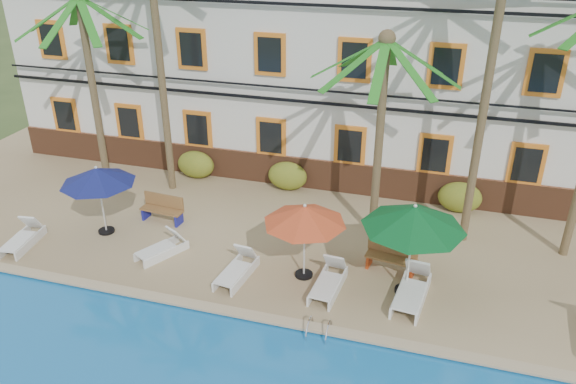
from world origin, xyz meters
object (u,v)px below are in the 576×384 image
(umbrella_red, at_px, (305,215))
(lounger_b, at_px, (163,247))
(palm_b, at_px, (157,35))
(lounger_d, at_px, (329,281))
(umbrella_blue, at_px, (97,176))
(bench_left, at_px, (163,208))
(palm_d, at_px, (492,58))
(lounger_a, at_px, (23,238))
(pool_ladder, at_px, (319,332))
(umbrella_green, at_px, (414,218))
(lounger_c, at_px, (237,269))
(lounger_e, at_px, (412,290))
(palm_a, at_px, (89,66))
(palm_c, at_px, (382,108))
(bench_right, at_px, (392,256))

(umbrella_red, xyz_separation_m, lounger_b, (-4.46, -0.14, -1.76))
(palm_b, height_order, lounger_d, palm_b)
(umbrella_blue, relative_size, lounger_b, 1.38)
(bench_left, bearing_deg, lounger_b, -63.16)
(palm_b, xyz_separation_m, palm_d, (10.74, -0.78, 0.11))
(lounger_a, xyz_separation_m, pool_ladder, (9.95, -1.37, -0.27))
(palm_b, bearing_deg, lounger_d, -33.01)
(umbrella_green, height_order, lounger_c, umbrella_green)
(umbrella_blue, distance_m, lounger_e, 10.19)
(umbrella_green, bearing_deg, lounger_e, -59.62)
(palm_a, distance_m, lounger_c, 9.05)
(palm_c, bearing_deg, bench_right, -66.34)
(lounger_c, height_order, bench_right, bench_right)
(lounger_a, bearing_deg, palm_a, 85.49)
(palm_b, distance_m, palm_c, 8.09)
(umbrella_red, bearing_deg, bench_left, 161.56)
(lounger_e, relative_size, bench_left, 1.38)
(pool_ladder, bearing_deg, umbrella_red, 113.73)
(umbrella_red, distance_m, lounger_e, 3.54)
(bench_right, bearing_deg, lounger_e, -61.22)
(lounger_b, relative_size, bench_left, 1.13)
(palm_c, distance_m, palm_d, 3.30)
(palm_a, distance_m, lounger_e, 13.03)
(palm_b, bearing_deg, umbrella_green, -24.22)
(palm_c, xyz_separation_m, umbrella_green, (1.40, -2.96, -1.93))
(bench_right, xyz_separation_m, pool_ladder, (-1.40, -3.30, -0.47))
(umbrella_blue, bearing_deg, lounger_b, -16.10)
(umbrella_blue, distance_m, bench_right, 9.44)
(umbrella_red, relative_size, bench_right, 1.52)
(lounger_b, distance_m, bench_left, 2.20)
(palm_b, height_order, palm_d, palm_d)
(palm_c, xyz_separation_m, bench_left, (-6.98, -1.19, -3.82))
(lounger_e, height_order, bench_right, lounger_e)
(palm_a, distance_m, palm_b, 2.63)
(palm_a, xyz_separation_m, umbrella_red, (8.61, -3.40, -2.71))
(umbrella_blue, relative_size, umbrella_red, 1.01)
(lounger_b, bearing_deg, umbrella_red, 1.77)
(palm_d, relative_size, umbrella_blue, 3.89)
(lounger_a, bearing_deg, palm_b, 62.82)
(umbrella_red, relative_size, umbrella_green, 0.85)
(palm_b, xyz_separation_m, lounger_c, (4.50, -4.82, -5.48))
(lounger_a, bearing_deg, lounger_e, 3.05)
(palm_c, height_order, bench_right, palm_c)
(bench_left, bearing_deg, palm_a, 153.41)
(bench_left, bearing_deg, palm_b, 110.25)
(pool_ladder, bearing_deg, lounger_a, 172.15)
(umbrella_green, relative_size, bench_right, 1.78)
(umbrella_green, bearing_deg, umbrella_red, -179.15)
(palm_b, relative_size, bench_right, 5.85)
(palm_a, height_order, lounger_e, palm_a)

